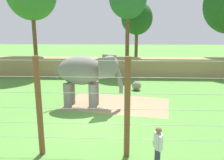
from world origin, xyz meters
TOP-DOWN VIEW (x-y plane):
  - ground_plane at (0.00, 0.00)m, footprint 120.00×120.00m
  - dirt_patch at (1.21, 3.28)m, footprint 7.44×5.23m
  - embankment_wall at (0.00, 12.12)m, footprint 36.00×1.80m
  - elephant at (-0.72, 2.70)m, footprint 4.49×1.90m
  - enrichment_ball at (2.74, 6.80)m, footprint 0.75×0.75m
  - cable_fence at (0.02, -3.13)m, footprint 12.46×0.23m
  - zookeeper at (2.81, -4.06)m, footprint 0.28×0.58m
  - tree_left_of_centre at (3.45, 19.90)m, footprint 4.13×4.13m

SIDE VIEW (x-z plane):
  - ground_plane at x=0.00m, z-range 0.00..0.00m
  - dirt_patch at x=1.21m, z-range 0.00..0.01m
  - enrichment_ball at x=2.74m, z-range 0.00..0.75m
  - zookeeper at x=2.81m, z-range 0.09..1.76m
  - embankment_wall at x=0.00m, z-range 0.00..1.97m
  - cable_fence at x=0.02m, z-range 0.01..3.99m
  - elephant at x=-0.72m, z-range 0.54..3.87m
  - tree_left_of_centre at x=3.45m, z-range 2.00..10.42m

